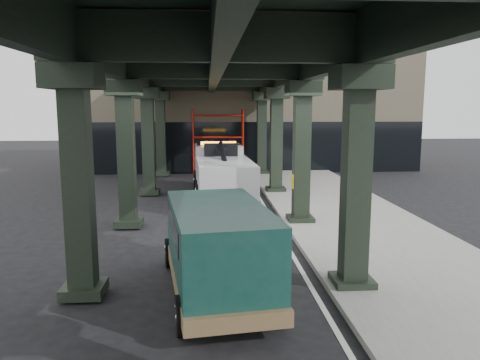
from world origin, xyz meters
name	(u,v)px	position (x,y,z in m)	size (l,w,h in m)	color
ground	(230,242)	(0.00, 0.00, 0.00)	(90.00, 90.00, 0.00)	black
sidewalk	(352,221)	(4.50, 2.00, 0.07)	(5.00, 40.00, 0.15)	gray
lane_stripe	(275,225)	(1.70, 2.00, 0.01)	(0.12, 38.00, 0.01)	silver
viaduct	(214,67)	(-0.40, 2.00, 5.46)	(7.40, 32.00, 6.40)	black
building	(244,108)	(2.00, 20.00, 4.00)	(22.00, 10.00, 8.00)	#C6B793
scaffolding	(218,140)	(0.00, 14.64, 2.11)	(3.08, 0.88, 4.00)	red
tow_truck	(221,171)	(-0.04, 6.90, 1.27)	(2.67, 8.03, 2.60)	black
towed_van	(217,247)	(-0.48, -4.14, 1.12)	(2.65, 5.36, 2.09)	#113D36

